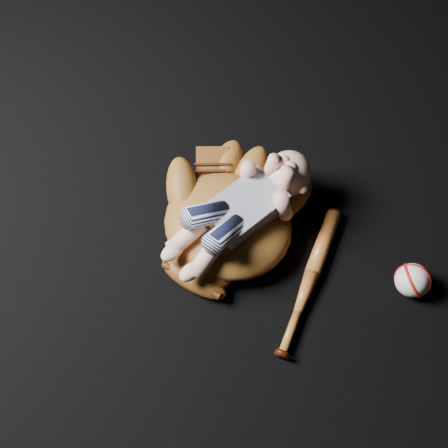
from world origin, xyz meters
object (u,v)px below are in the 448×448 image
Objects in this scene: newborn_baby at (235,212)px; baseball_bat at (309,281)px; baseball_glove at (228,221)px; baseball at (412,280)px.

baseball_bat is (0.21, 0.01, -0.11)m from newborn_baby.
newborn_baby is at bearing -178.56° from baseball_bat.
baseball_bat is (0.23, 0.01, -0.05)m from baseball_glove.
newborn_baby reaches higher than baseball_bat.
baseball is at bearing 34.29° from baseball_bat.
baseball_glove is at bearing -162.10° from baseball.
baseball_glove is 1.09× the size of newborn_baby.
baseball_glove reaches higher than baseball_bat.
baseball is (0.42, 0.14, -0.03)m from baseball_glove.
baseball_glove is 1.12× the size of baseball_bat.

